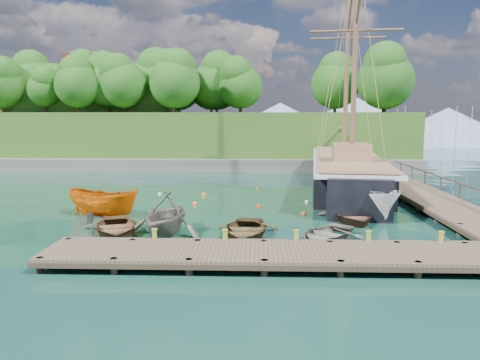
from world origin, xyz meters
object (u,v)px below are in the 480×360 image
(rowboat_4, at_px, (351,220))
(motorboat_orange, at_px, (104,216))
(rowboat_3, at_px, (325,240))
(rowboat_2, at_px, (245,236))
(rowboat_0, at_px, (116,233))
(rowboat_1, at_px, (166,234))
(cabin_boat_white, at_px, (372,216))
(schooner, at_px, (347,176))

(rowboat_4, xyz_separation_m, motorboat_orange, (-14.06, 0.70, 0.00))
(rowboat_3, bearing_deg, rowboat_2, -151.93)
(rowboat_0, distance_m, motorboat_orange, 4.35)
(rowboat_1, bearing_deg, cabin_boat_white, 31.34)
(rowboat_1, relative_size, rowboat_3, 1.11)
(rowboat_4, distance_m, motorboat_orange, 14.08)
(rowboat_3, height_order, cabin_boat_white, cabin_boat_white)
(rowboat_2, distance_m, cabin_boat_white, 8.64)
(rowboat_3, xyz_separation_m, motorboat_orange, (-12.07, 4.83, 0.00))
(rowboat_0, distance_m, rowboat_4, 12.62)
(rowboat_2, xyz_separation_m, rowboat_4, (5.77, 3.57, 0.00))
(rowboat_1, height_order, cabin_boat_white, rowboat_1)
(rowboat_2, relative_size, rowboat_3, 1.12)
(rowboat_2, relative_size, schooner, 0.15)
(rowboat_2, height_order, rowboat_3, rowboat_2)
(rowboat_2, xyz_separation_m, rowboat_3, (3.78, -0.56, 0.00))
(rowboat_1, relative_size, rowboat_4, 0.99)
(rowboat_4, bearing_deg, schooner, 74.23)
(cabin_boat_white, bearing_deg, rowboat_0, -171.50)
(rowboat_0, bearing_deg, rowboat_1, -20.57)
(rowboat_2, height_order, schooner, schooner)
(rowboat_0, distance_m, rowboat_2, 6.44)
(rowboat_3, distance_m, cabin_boat_white, 6.33)
(rowboat_3, height_order, rowboat_4, rowboat_4)
(motorboat_orange, xyz_separation_m, schooner, (15.75, 9.50, 1.14))
(rowboat_0, distance_m, rowboat_1, 2.52)
(rowboat_1, xyz_separation_m, schooner, (11.37, 13.58, 1.14))
(rowboat_0, bearing_deg, cabin_boat_white, 0.65)
(motorboat_orange, bearing_deg, rowboat_3, -93.44)
(rowboat_1, xyz_separation_m, rowboat_2, (3.91, -0.20, 0.00))
(rowboat_1, xyz_separation_m, rowboat_4, (9.68, 3.38, 0.00))
(rowboat_0, height_order, rowboat_1, rowboat_1)
(rowboat_2, relative_size, cabin_boat_white, 0.81)
(rowboat_0, relative_size, rowboat_2, 0.99)
(rowboat_2, bearing_deg, rowboat_0, -178.32)
(rowboat_4, bearing_deg, motorboat_orange, 170.75)
(rowboat_3, relative_size, schooner, 0.14)
(rowboat_1, height_order, rowboat_2, rowboat_1)
(rowboat_0, height_order, rowboat_2, rowboat_2)
(rowboat_2, bearing_deg, rowboat_4, 36.49)
(rowboat_3, relative_size, cabin_boat_white, 0.73)
(rowboat_4, relative_size, schooner, 0.15)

